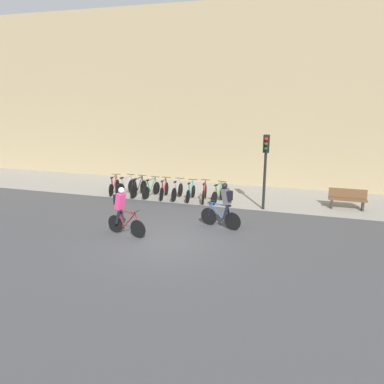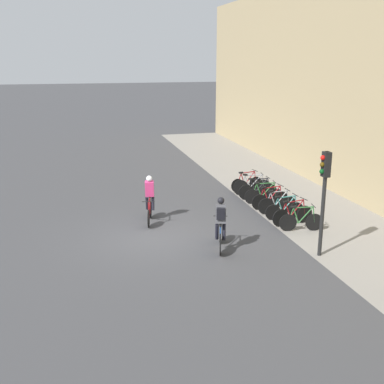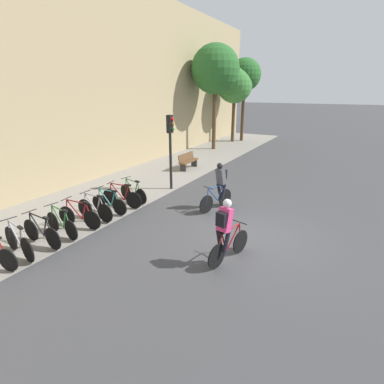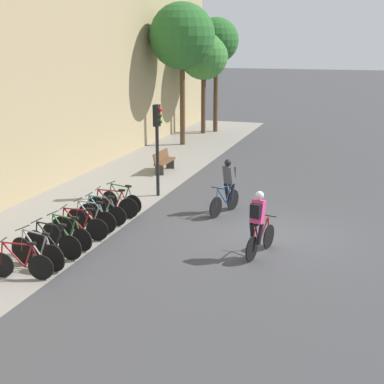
{
  "view_description": "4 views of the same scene",
  "coord_description": "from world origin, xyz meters",
  "px_view_note": "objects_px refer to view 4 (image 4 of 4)",
  "views": [
    {
      "loc": [
        4.49,
        -11.41,
        5.01
      ],
      "look_at": [
        0.22,
        2.55,
        1.14
      ],
      "focal_mm": 35.0,
      "sensor_mm": 36.0,
      "label": 1
    },
    {
      "loc": [
        15.41,
        -2.58,
        6.02
      ],
      "look_at": [
        -0.82,
        1.58,
        1.28
      ],
      "focal_mm": 45.0,
      "sensor_mm": 36.0,
      "label": 2
    },
    {
      "loc": [
        -8.13,
        -2.41,
        4.32
      ],
      "look_at": [
        0.66,
        2.46,
        0.87
      ],
      "focal_mm": 28.0,
      "sensor_mm": 36.0,
      "label": 3
    },
    {
      "loc": [
        -14.58,
        -2.26,
        5.41
      ],
      "look_at": [
        -1.9,
        1.9,
        1.66
      ],
      "focal_mm": 50.0,
      "sensor_mm": 36.0,
      "label": 4
    }
  ],
  "objects_px": {
    "parked_bike_4": "(80,226)",
    "parked_bike_5": "(91,219)",
    "cyclist_grey": "(228,184)",
    "parked_bike_0": "(21,263)",
    "cyclist_pink": "(258,222)",
    "parked_bike_8": "(121,200)",
    "parked_bike_2": "(53,243)",
    "parked_bike_6": "(102,212)",
    "parked_bike_3": "(67,234)",
    "parked_bike_1": "(37,252)",
    "traffic_light_pole": "(157,133)",
    "parked_bike_7": "(112,206)",
    "bench": "(164,161)"
  },
  "relations": [
    {
      "from": "cyclist_grey",
      "to": "parked_bike_7",
      "type": "xyz_separation_m",
      "value": [
        -1.69,
        3.34,
        -0.55
      ]
    },
    {
      "from": "cyclist_grey",
      "to": "traffic_light_pole",
      "type": "height_order",
      "value": "traffic_light_pole"
    },
    {
      "from": "parked_bike_1",
      "to": "parked_bike_0",
      "type": "bearing_deg",
      "value": -179.95
    },
    {
      "from": "parked_bike_6",
      "to": "parked_bike_2",
      "type": "bearing_deg",
      "value": 180.0
    },
    {
      "from": "parked_bike_7",
      "to": "parked_bike_4",
      "type": "bearing_deg",
      "value": -180.0
    },
    {
      "from": "parked_bike_4",
      "to": "parked_bike_8",
      "type": "xyz_separation_m",
      "value": [
        2.74,
        0.0,
        -0.01
      ]
    },
    {
      "from": "parked_bike_7",
      "to": "bench",
      "type": "bearing_deg",
      "value": 6.33
    },
    {
      "from": "cyclist_pink",
      "to": "parked_bike_6",
      "type": "relative_size",
      "value": 1.11
    },
    {
      "from": "parked_bike_4",
      "to": "parked_bike_6",
      "type": "height_order",
      "value": "parked_bike_4"
    },
    {
      "from": "bench",
      "to": "parked_bike_1",
      "type": "bearing_deg",
      "value": -176.14
    },
    {
      "from": "parked_bike_5",
      "to": "traffic_light_pole",
      "type": "relative_size",
      "value": 0.49
    },
    {
      "from": "cyclist_pink",
      "to": "parked_bike_8",
      "type": "xyz_separation_m",
      "value": [
        2.41,
        5.03,
        -0.56
      ]
    },
    {
      "from": "parked_bike_6",
      "to": "cyclist_grey",
      "type": "bearing_deg",
      "value": -54.57
    },
    {
      "from": "cyclist_pink",
      "to": "parked_bike_2",
      "type": "bearing_deg",
      "value": 108.68
    },
    {
      "from": "parked_bike_5",
      "to": "parked_bike_3",
      "type": "bearing_deg",
      "value": -179.95
    },
    {
      "from": "cyclist_grey",
      "to": "cyclist_pink",
      "type": "bearing_deg",
      "value": -153.58
    },
    {
      "from": "parked_bike_1",
      "to": "parked_bike_3",
      "type": "relative_size",
      "value": 1.03
    },
    {
      "from": "cyclist_pink",
      "to": "cyclist_grey",
      "type": "height_order",
      "value": "cyclist_grey"
    },
    {
      "from": "parked_bike_4",
      "to": "cyclist_pink",
      "type": "bearing_deg",
      "value": -86.26
    },
    {
      "from": "parked_bike_1",
      "to": "parked_bike_6",
      "type": "xyz_separation_m",
      "value": [
        3.43,
        -0.0,
        -0.03
      ]
    },
    {
      "from": "parked_bike_7",
      "to": "parked_bike_2",
      "type": "bearing_deg",
      "value": 180.0
    },
    {
      "from": "parked_bike_0",
      "to": "parked_bike_1",
      "type": "xyz_separation_m",
      "value": [
        0.68,
        0.0,
        0.03
      ]
    },
    {
      "from": "parked_bike_0",
      "to": "parked_bike_4",
      "type": "xyz_separation_m",
      "value": [
        2.74,
        -0.0,
        0.01
      ]
    },
    {
      "from": "cyclist_pink",
      "to": "parked_bike_4",
      "type": "bearing_deg",
      "value": 93.74
    },
    {
      "from": "cyclist_pink",
      "to": "parked_bike_2",
      "type": "height_order",
      "value": "cyclist_pink"
    },
    {
      "from": "parked_bike_0",
      "to": "parked_bike_5",
      "type": "bearing_deg",
      "value": 0.02
    },
    {
      "from": "cyclist_grey",
      "to": "parked_bike_8",
      "type": "xyz_separation_m",
      "value": [
        -1.01,
        3.34,
        -0.56
      ]
    },
    {
      "from": "parked_bike_0",
      "to": "cyclist_grey",
      "type": "bearing_deg",
      "value": -27.22
    },
    {
      "from": "parked_bike_6",
      "to": "parked_bike_1",
      "type": "bearing_deg",
      "value": 179.99
    },
    {
      "from": "parked_bike_2",
      "to": "cyclist_grey",
      "type": "bearing_deg",
      "value": -33.11
    },
    {
      "from": "parked_bike_4",
      "to": "parked_bike_5",
      "type": "height_order",
      "value": "parked_bike_5"
    },
    {
      "from": "parked_bike_5",
      "to": "parked_bike_8",
      "type": "xyz_separation_m",
      "value": [
        2.06,
        -0.0,
        -0.01
      ]
    },
    {
      "from": "parked_bike_2",
      "to": "parked_bike_7",
      "type": "distance_m",
      "value": 3.43
    },
    {
      "from": "parked_bike_2",
      "to": "parked_bike_6",
      "type": "bearing_deg",
      "value": -0.0
    },
    {
      "from": "parked_bike_6",
      "to": "parked_bike_7",
      "type": "relative_size",
      "value": 0.94
    },
    {
      "from": "cyclist_grey",
      "to": "parked_bike_4",
      "type": "bearing_deg",
      "value": 138.29
    },
    {
      "from": "parked_bike_1",
      "to": "parked_bike_8",
      "type": "relative_size",
      "value": 1.09
    },
    {
      "from": "parked_bike_6",
      "to": "cyclist_pink",
      "type": "bearing_deg",
      "value": -101.68
    },
    {
      "from": "parked_bike_1",
      "to": "parked_bike_7",
      "type": "xyz_separation_m",
      "value": [
        4.12,
        -0.0,
        -0.01
      ]
    },
    {
      "from": "parked_bike_1",
      "to": "parked_bike_7",
      "type": "distance_m",
      "value": 4.12
    },
    {
      "from": "cyclist_pink",
      "to": "parked_bike_8",
      "type": "height_order",
      "value": "cyclist_pink"
    },
    {
      "from": "cyclist_grey",
      "to": "parked_bike_0",
      "type": "height_order",
      "value": "cyclist_grey"
    },
    {
      "from": "parked_bike_2",
      "to": "traffic_light_pole",
      "type": "relative_size",
      "value": 0.52
    },
    {
      "from": "parked_bike_2",
      "to": "parked_bike_6",
      "type": "height_order",
      "value": "parked_bike_2"
    },
    {
      "from": "parked_bike_3",
      "to": "parked_bike_4",
      "type": "height_order",
      "value": "parked_bike_4"
    },
    {
      "from": "cyclist_pink",
      "to": "parked_bike_1",
      "type": "relative_size",
      "value": 1.03
    },
    {
      "from": "bench",
      "to": "parked_bike_4",
      "type": "bearing_deg",
      "value": -175.2
    },
    {
      "from": "cyclist_grey",
      "to": "parked_bike_2",
      "type": "relative_size",
      "value": 1.03
    },
    {
      "from": "parked_bike_3",
      "to": "parked_bike_8",
      "type": "relative_size",
      "value": 1.06
    },
    {
      "from": "parked_bike_2",
      "to": "parked_bike_4",
      "type": "distance_m",
      "value": 1.37
    }
  ]
}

